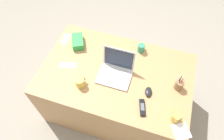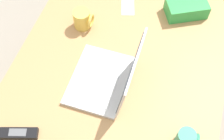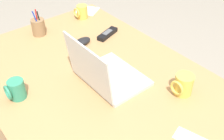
{
  "view_description": "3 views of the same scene",
  "coord_description": "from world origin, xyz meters",
  "px_view_note": "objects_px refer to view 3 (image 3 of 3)",
  "views": [
    {
      "loc": [
        0.3,
        -1.05,
        2.34
      ],
      "look_at": [
        -0.03,
        -0.04,
        0.8
      ],
      "focal_mm": 32.14,
      "sensor_mm": 36.0,
      "label": 1
    },
    {
      "loc": [
        0.58,
        0.18,
        1.85
      ],
      "look_at": [
        -0.03,
        -0.01,
        0.78
      ],
      "focal_mm": 47.17,
      "sensor_mm": 36.0,
      "label": 2
    },
    {
      "loc": [
        -0.78,
        0.58,
        1.56
      ],
      "look_at": [
        0.01,
        -0.06,
        0.76
      ],
      "focal_mm": 44.14,
      "sensor_mm": 36.0,
      "label": 3
    }
  ],
  "objects_px": {
    "coffee_mug_tall": "(82,12)",
    "pen_holder": "(38,27)",
    "laptop": "(105,74)",
    "computer_mouse": "(83,41)",
    "cordless_phone": "(107,34)",
    "coffee_mug_spare": "(183,85)",
    "coffee_mug_white": "(16,90)"
  },
  "relations": [
    {
      "from": "coffee_mug_white",
      "to": "coffee_mug_tall",
      "type": "height_order",
      "value": "coffee_mug_white"
    },
    {
      "from": "computer_mouse",
      "to": "coffee_mug_tall",
      "type": "height_order",
      "value": "coffee_mug_tall"
    },
    {
      "from": "coffee_mug_spare",
      "to": "pen_holder",
      "type": "xyz_separation_m",
      "value": [
        0.86,
        0.25,
        0.0
      ]
    },
    {
      "from": "pen_holder",
      "to": "coffee_mug_white",
      "type": "bearing_deg",
      "value": 142.68
    },
    {
      "from": "coffee_mug_white",
      "to": "pen_holder",
      "type": "height_order",
      "value": "pen_holder"
    },
    {
      "from": "coffee_mug_white",
      "to": "cordless_phone",
      "type": "distance_m",
      "value": 0.65
    },
    {
      "from": "coffee_mug_white",
      "to": "coffee_mug_spare",
      "type": "height_order",
      "value": "coffee_mug_spare"
    },
    {
      "from": "cordless_phone",
      "to": "coffee_mug_spare",
      "type": "bearing_deg",
      "value": 175.24
    },
    {
      "from": "laptop",
      "to": "computer_mouse",
      "type": "distance_m",
      "value": 0.36
    },
    {
      "from": "coffee_mug_spare",
      "to": "pen_holder",
      "type": "relative_size",
      "value": 0.6
    },
    {
      "from": "coffee_mug_tall",
      "to": "pen_holder",
      "type": "relative_size",
      "value": 0.54
    },
    {
      "from": "coffee_mug_spare",
      "to": "pen_holder",
      "type": "height_order",
      "value": "pen_holder"
    },
    {
      "from": "coffee_mug_spare",
      "to": "cordless_phone",
      "type": "relative_size",
      "value": 0.61
    },
    {
      "from": "coffee_mug_spare",
      "to": "cordless_phone",
      "type": "height_order",
      "value": "coffee_mug_spare"
    },
    {
      "from": "computer_mouse",
      "to": "coffee_mug_tall",
      "type": "xyz_separation_m",
      "value": [
        0.26,
        -0.17,
        0.03
      ]
    },
    {
      "from": "coffee_mug_tall",
      "to": "computer_mouse",
      "type": "bearing_deg",
      "value": 146.48
    },
    {
      "from": "computer_mouse",
      "to": "coffee_mug_white",
      "type": "distance_m",
      "value": 0.5
    },
    {
      "from": "coffee_mug_spare",
      "to": "computer_mouse",
      "type": "bearing_deg",
      "value": 10.53
    },
    {
      "from": "coffee_mug_white",
      "to": "coffee_mug_spare",
      "type": "relative_size",
      "value": 0.95
    },
    {
      "from": "computer_mouse",
      "to": "coffee_mug_white",
      "type": "xyz_separation_m",
      "value": [
        -0.18,
        0.47,
        0.03
      ]
    },
    {
      "from": "coffee_mug_tall",
      "to": "pen_holder",
      "type": "height_order",
      "value": "pen_holder"
    },
    {
      "from": "coffee_mug_white",
      "to": "coffee_mug_tall",
      "type": "relative_size",
      "value": 1.07
    },
    {
      "from": "computer_mouse",
      "to": "coffee_mug_spare",
      "type": "relative_size",
      "value": 1.07
    },
    {
      "from": "computer_mouse",
      "to": "coffee_mug_spare",
      "type": "bearing_deg",
      "value": -177.56
    },
    {
      "from": "computer_mouse",
      "to": "cordless_phone",
      "type": "distance_m",
      "value": 0.17
    },
    {
      "from": "laptop",
      "to": "coffee_mug_tall",
      "type": "relative_size",
      "value": 3.66
    },
    {
      "from": "computer_mouse",
      "to": "cordless_phone",
      "type": "bearing_deg",
      "value": -104.41
    },
    {
      "from": "computer_mouse",
      "to": "coffee_mug_tall",
      "type": "relative_size",
      "value": 1.2
    },
    {
      "from": "laptop",
      "to": "coffee_mug_tall",
      "type": "bearing_deg",
      "value": -24.81
    },
    {
      "from": "laptop",
      "to": "coffee_mug_spare",
      "type": "distance_m",
      "value": 0.35
    },
    {
      "from": "coffee_mug_spare",
      "to": "cordless_phone",
      "type": "distance_m",
      "value": 0.6
    },
    {
      "from": "pen_holder",
      "to": "coffee_mug_spare",
      "type": "bearing_deg",
      "value": -163.65
    }
  ]
}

